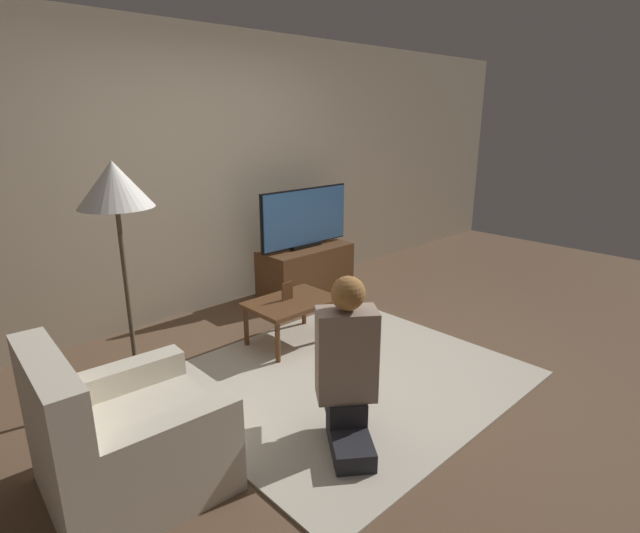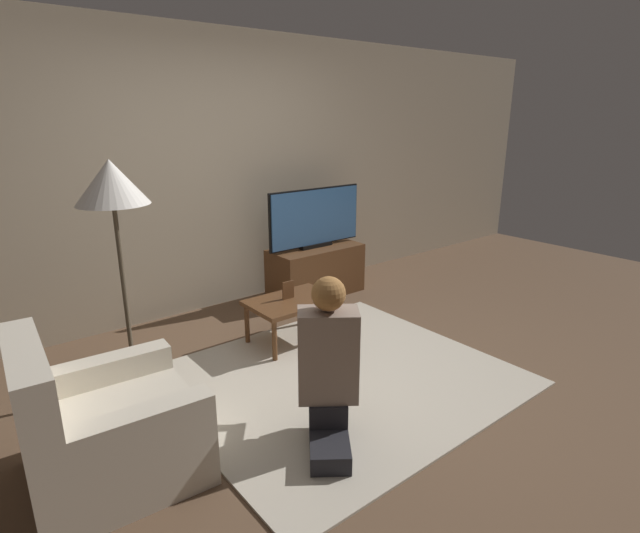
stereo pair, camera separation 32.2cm
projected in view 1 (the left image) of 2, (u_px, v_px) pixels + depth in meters
name	position (u px, v px, depth m)	size (l,w,h in m)	color
ground_plane	(346.00, 378.00, 3.63)	(10.00, 10.00, 0.00)	brown
wall_back	(196.00, 175.00, 4.59)	(10.00, 0.06, 2.60)	tan
rug	(346.00, 377.00, 3.63)	(2.30, 2.03, 0.02)	beige
tv_stand	(306.00, 271.00, 5.25)	(0.98, 0.47, 0.52)	brown
tv	(305.00, 218.00, 5.09)	(1.12, 0.08, 0.61)	black
coffee_table	(292.00, 306.00, 4.10)	(0.71, 0.49, 0.38)	brown
floor_lamp	(115.00, 196.00, 3.01)	(0.45, 0.45, 1.58)	#4C4233
armchair	(125.00, 443.00, 2.49)	(0.88, 0.84, 0.83)	beige
person_kneeling	(347.00, 360.00, 2.83)	(0.66, 0.77, 0.99)	#232328
picture_frame	(287.00, 291.00, 4.08)	(0.11, 0.01, 0.15)	brown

